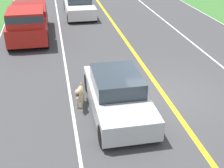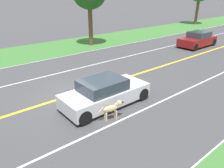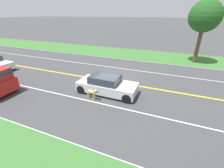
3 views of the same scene
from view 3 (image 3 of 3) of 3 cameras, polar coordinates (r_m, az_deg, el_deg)
ground_plane at (r=13.05m, az=-1.17°, el=1.12°), size 400.00×400.00×0.00m
centre_divider_line at (r=13.05m, az=-1.17°, el=1.14°), size 0.18×160.00×0.01m
lane_edge_line_right at (r=8.15m, az=-21.95°, el=-18.10°), size 0.14×160.00×0.01m
lane_edge_line_left at (r=19.29m, az=7.14°, el=9.10°), size 0.14×160.00×0.01m
lane_dash_same_dir at (r=10.30m, az=-8.89°, el=-6.34°), size 0.10×160.00×0.01m
lane_dash_oncoming at (r=16.09m, az=3.76°, el=5.91°), size 0.10×160.00×0.01m
grass_verge_left at (r=22.10m, az=9.27°, el=11.11°), size 6.00×160.00×0.03m
ego_car at (r=10.91m, az=-2.00°, el=-0.35°), size 1.84×4.31×1.35m
dog at (r=10.20m, az=-7.61°, el=-3.10°), size 0.42×1.17×0.86m
roadside_tree_left_near at (r=19.94m, az=31.91°, el=20.94°), size 3.31×3.31×6.72m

